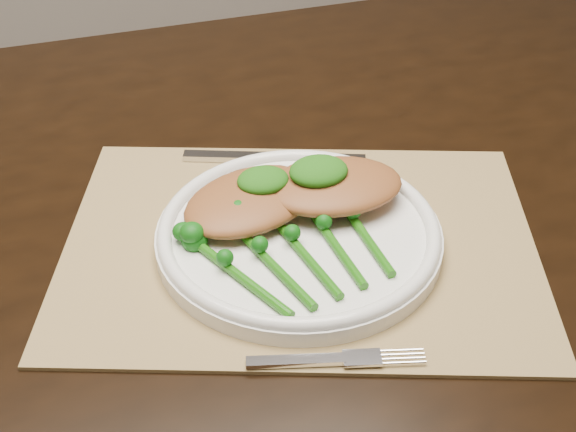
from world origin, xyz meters
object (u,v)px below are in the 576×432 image
object	(u,v)px
placemat	(300,243)
dinner_plate	(299,234)
chicken_fillet_left	(250,200)
broccolini_bundle	(303,253)

from	to	relation	value
placemat	dinner_plate	distance (m)	0.01
placemat	chicken_fillet_left	world-z (taller)	chicken_fillet_left
placemat	chicken_fillet_left	xyz separation A→B (m)	(-0.04, 0.04, 0.03)
chicken_fillet_left	broccolini_bundle	bearing A→B (deg)	-93.17
dinner_plate	broccolini_bundle	distance (m)	0.04
placemat	dinner_plate	xyz separation A→B (m)	(-0.00, -0.00, 0.01)
chicken_fillet_left	placemat	bearing A→B (deg)	-68.36
placemat	broccolini_bundle	bearing A→B (deg)	-86.43
dinner_plate	chicken_fillet_left	size ratio (longest dim) A/B	1.93
dinner_plate	broccolini_bundle	xyz separation A→B (m)	(-0.01, -0.04, 0.01)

